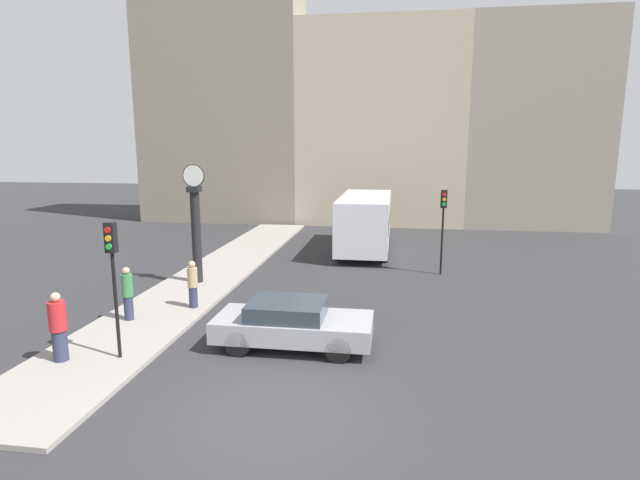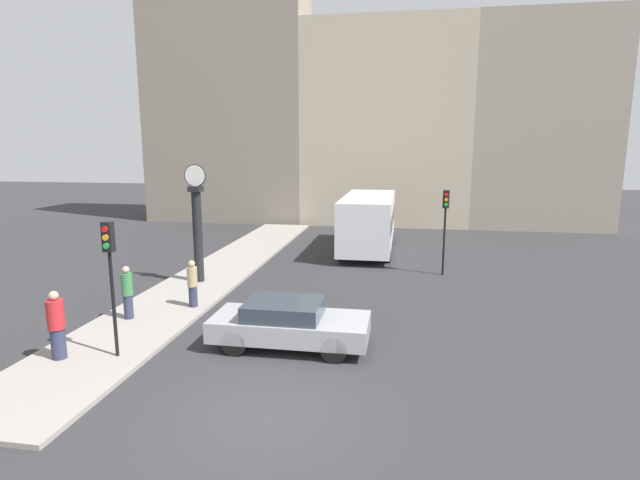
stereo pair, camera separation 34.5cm
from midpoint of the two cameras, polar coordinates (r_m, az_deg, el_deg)
name	(u,v)px [view 1 (the left image)]	position (r m, az deg, el deg)	size (l,w,h in m)	color
ground_plane	(275,414)	(11.14, -6.05, -19.13)	(120.00, 120.00, 0.00)	#2D2D30
sidewalk_corner	(217,272)	(22.56, -12.16, -3.57)	(3.10, 26.18, 0.12)	gray
building_row	(347,110)	(36.76, 2.87, 14.57)	(32.27, 5.00, 18.79)	gray
sedan_car	(292,323)	(14.06, -3.92, -9.46)	(4.35, 1.88, 1.32)	#9E9EA3
bus_distant	(365,220)	(26.45, 4.81, 2.30)	(2.56, 7.59, 2.95)	silver
traffic_light_near	(113,262)	(13.63, -23.29, -2.31)	(0.26, 0.24, 3.55)	black
traffic_light_far	(443,214)	(21.97, 13.46, 2.86)	(0.26, 0.24, 3.69)	black
street_clock	(196,227)	(20.42, -14.47, 1.46)	(0.88, 0.48, 4.71)	black
pedestrian_tan_coat	(193,284)	(17.51, -14.89, -4.90)	(0.34, 0.34, 1.62)	#2D334C
pedestrian_red_top	(58,327)	(14.53, -28.34, -8.77)	(0.43, 0.43, 1.80)	#2D334C
pedestrian_green_hoodie	(128,293)	(16.91, -21.68, -5.70)	(0.34, 0.34, 1.70)	#2D334C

